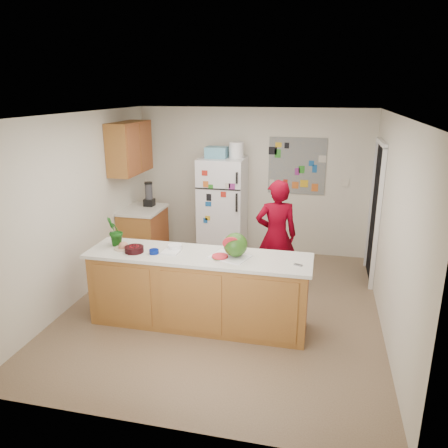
% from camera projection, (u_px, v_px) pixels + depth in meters
% --- Properties ---
extents(floor, '(4.00, 4.50, 0.02)m').
position_uv_depth(floor, '(224.00, 307.00, 5.85)').
color(floor, brown).
rests_on(floor, ground).
extents(wall_back, '(4.00, 0.02, 2.50)m').
position_uv_depth(wall_back, '(253.00, 181.00, 7.58)').
color(wall_back, beige).
rests_on(wall_back, ground).
extents(wall_left, '(0.02, 4.50, 2.50)m').
position_uv_depth(wall_left, '(79.00, 208.00, 5.90)').
color(wall_left, beige).
rests_on(wall_left, ground).
extents(wall_right, '(0.02, 4.50, 2.50)m').
position_uv_depth(wall_right, '(393.00, 228.00, 5.05)').
color(wall_right, beige).
rests_on(wall_right, ground).
extents(ceiling, '(4.00, 4.50, 0.02)m').
position_uv_depth(ceiling, '(224.00, 114.00, 5.10)').
color(ceiling, white).
rests_on(ceiling, wall_back).
extents(doorway, '(0.03, 0.85, 2.04)m').
position_uv_depth(doorway, '(376.00, 213.00, 6.47)').
color(doorway, black).
rests_on(doorway, ground).
extents(peninsula_base, '(2.60, 0.62, 0.88)m').
position_uv_depth(peninsula_base, '(199.00, 291.00, 5.29)').
color(peninsula_base, brown).
rests_on(peninsula_base, floor).
extents(peninsula_top, '(2.68, 0.70, 0.04)m').
position_uv_depth(peninsula_top, '(198.00, 256.00, 5.16)').
color(peninsula_top, silver).
rests_on(peninsula_top, peninsula_base).
extents(side_counter_base, '(0.60, 0.80, 0.86)m').
position_uv_depth(side_counter_base, '(144.00, 236.00, 7.33)').
color(side_counter_base, brown).
rests_on(side_counter_base, floor).
extents(side_counter_top, '(0.64, 0.84, 0.04)m').
position_uv_depth(side_counter_top, '(142.00, 210.00, 7.20)').
color(side_counter_top, silver).
rests_on(side_counter_top, side_counter_base).
extents(upper_cabinets, '(0.35, 1.00, 0.80)m').
position_uv_depth(upper_cabinets, '(130.00, 148.00, 6.88)').
color(upper_cabinets, brown).
rests_on(upper_cabinets, wall_left).
extents(refrigerator, '(0.75, 0.70, 1.70)m').
position_uv_depth(refrigerator, '(223.00, 208.00, 7.44)').
color(refrigerator, silver).
rests_on(refrigerator, floor).
extents(fridge_top_bin, '(0.35, 0.28, 0.18)m').
position_uv_depth(fridge_top_bin, '(217.00, 152.00, 7.18)').
color(fridge_top_bin, '#5999B2').
rests_on(fridge_top_bin, refrigerator).
extents(photo_collage, '(0.95, 0.01, 0.95)m').
position_uv_depth(photo_collage, '(297.00, 166.00, 7.31)').
color(photo_collage, slate).
rests_on(photo_collage, wall_back).
extents(person, '(0.66, 0.52, 1.61)m').
position_uv_depth(person, '(276.00, 236.00, 6.15)').
color(person, '#61000E').
rests_on(person, floor).
extents(blender_appliance, '(0.12, 0.12, 0.38)m').
position_uv_depth(blender_appliance, '(149.00, 195.00, 7.31)').
color(blender_appliance, black).
rests_on(blender_appliance, side_counter_top).
extents(cutting_board, '(0.51, 0.44, 0.01)m').
position_uv_depth(cutting_board, '(230.00, 257.00, 5.06)').
color(cutting_board, white).
rests_on(cutting_board, peninsula_top).
extents(watermelon, '(0.28, 0.28, 0.28)m').
position_uv_depth(watermelon, '(235.00, 245.00, 5.02)').
color(watermelon, '#1C5B13').
rests_on(watermelon, cutting_board).
extents(watermelon_slice, '(0.18, 0.18, 0.02)m').
position_uv_depth(watermelon_slice, '(220.00, 256.00, 5.03)').
color(watermelon_slice, red).
rests_on(watermelon_slice, cutting_board).
extents(cherry_bowl, '(0.26, 0.26, 0.07)m').
position_uv_depth(cherry_bowl, '(134.00, 249.00, 5.21)').
color(cherry_bowl, black).
rests_on(cherry_bowl, peninsula_top).
extents(white_bowl, '(0.22, 0.22, 0.06)m').
position_uv_depth(white_bowl, '(175.00, 247.00, 5.30)').
color(white_bowl, silver).
rests_on(white_bowl, peninsula_top).
extents(cobalt_bowl, '(0.15, 0.15, 0.05)m').
position_uv_depth(cobalt_bowl, '(154.00, 252.00, 5.16)').
color(cobalt_bowl, '#011262').
rests_on(cobalt_bowl, peninsula_top).
extents(plate, '(0.27, 0.27, 0.02)m').
position_uv_depth(plate, '(124.00, 248.00, 5.33)').
color(plate, beige).
rests_on(plate, peninsula_top).
extents(paper_towel, '(0.21, 0.18, 0.02)m').
position_uv_depth(paper_towel, '(171.00, 252.00, 5.19)').
color(paper_towel, white).
rests_on(paper_towel, peninsula_top).
extents(keys, '(0.10, 0.07, 0.01)m').
position_uv_depth(keys, '(298.00, 265.00, 4.82)').
color(keys, slate).
rests_on(keys, peninsula_top).
extents(potted_plant, '(0.21, 0.24, 0.38)m').
position_uv_depth(potted_plant, '(115.00, 231.00, 5.37)').
color(potted_plant, '#104610').
rests_on(potted_plant, peninsula_top).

